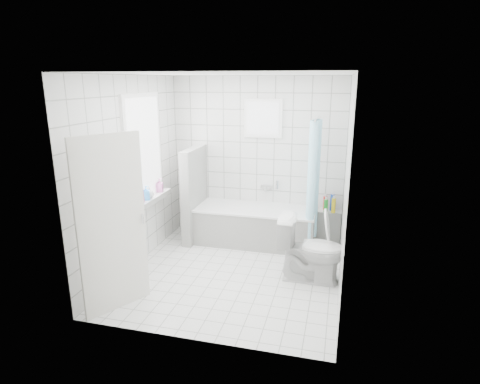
# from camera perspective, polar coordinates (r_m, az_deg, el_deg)

# --- Properties ---
(ground) EXTENTS (3.00, 3.00, 0.00)m
(ground) POSITION_cam_1_polar(r_m,az_deg,el_deg) (5.56, -1.02, -11.43)
(ground) COLOR white
(ground) RESTS_ON ground
(ceiling) EXTENTS (3.00, 3.00, 0.00)m
(ceiling) POSITION_cam_1_polar(r_m,az_deg,el_deg) (4.95, -1.17, 16.45)
(ceiling) COLOR white
(ceiling) RESTS_ON ground
(wall_back) EXTENTS (2.80, 0.02, 2.60)m
(wall_back) POSITION_cam_1_polar(r_m,az_deg,el_deg) (6.52, 2.42, 4.76)
(wall_back) COLOR white
(wall_back) RESTS_ON ground
(wall_front) EXTENTS (2.80, 0.02, 2.60)m
(wall_front) POSITION_cam_1_polar(r_m,az_deg,el_deg) (3.73, -7.21, -3.71)
(wall_front) COLOR white
(wall_front) RESTS_ON ground
(wall_left) EXTENTS (0.02, 3.00, 2.60)m
(wall_left) POSITION_cam_1_polar(r_m,az_deg,el_deg) (5.63, -14.99, 2.48)
(wall_left) COLOR white
(wall_left) RESTS_ON ground
(wall_right) EXTENTS (0.02, 3.00, 2.60)m
(wall_right) POSITION_cam_1_polar(r_m,az_deg,el_deg) (4.93, 14.82, 0.66)
(wall_right) COLOR white
(wall_right) RESTS_ON ground
(window_left) EXTENTS (0.01, 0.90, 1.40)m
(window_left) POSITION_cam_1_polar(r_m,az_deg,el_deg) (5.81, -13.37, 6.01)
(window_left) COLOR white
(window_left) RESTS_ON wall_left
(window_back) EXTENTS (0.50, 0.01, 0.50)m
(window_back) POSITION_cam_1_polar(r_m,az_deg,el_deg) (6.37, 3.29, 10.40)
(window_back) COLOR white
(window_back) RESTS_ON wall_back
(window_sill) EXTENTS (0.18, 1.02, 0.08)m
(window_sill) POSITION_cam_1_polar(r_m,az_deg,el_deg) (5.95, -12.54, -1.04)
(window_sill) COLOR white
(window_sill) RESTS_ON wall_left
(door) EXTENTS (0.43, 0.71, 2.00)m
(door) POSITION_cam_1_polar(r_m,az_deg,el_deg) (4.60, -17.70, -4.55)
(door) COLOR silver
(door) RESTS_ON ground
(bathtub) EXTENTS (1.88, 0.77, 0.58)m
(bathtub) POSITION_cam_1_polar(r_m,az_deg,el_deg) (6.43, 2.24, -4.76)
(bathtub) COLOR white
(bathtub) RESTS_ON ground
(partition_wall) EXTENTS (0.15, 0.85, 1.50)m
(partition_wall) POSITION_cam_1_polar(r_m,az_deg,el_deg) (6.51, -6.48, -0.32)
(partition_wall) COLOR white
(partition_wall) RESTS_ON ground
(tiled_ledge) EXTENTS (0.40, 0.24, 0.55)m
(tiled_ledge) POSITION_cam_1_polar(r_m,az_deg,el_deg) (6.55, 12.37, -4.87)
(tiled_ledge) COLOR white
(tiled_ledge) RESTS_ON ground
(toilet) EXTENTS (0.85, 0.49, 0.86)m
(toilet) POSITION_cam_1_polar(r_m,az_deg,el_deg) (5.29, 10.12, -8.01)
(toilet) COLOR white
(toilet) RESTS_ON ground
(curtain_rod) EXTENTS (0.02, 0.80, 0.02)m
(curtain_rod) POSITION_cam_1_polar(r_m,az_deg,el_deg) (5.91, 10.87, 10.22)
(curtain_rod) COLOR silver
(curtain_rod) RESTS_ON wall_back
(shower_curtain) EXTENTS (0.14, 0.48, 1.78)m
(shower_curtain) POSITION_cam_1_polar(r_m,az_deg,el_deg) (5.93, 10.34, 1.43)
(shower_curtain) COLOR #56D5FF
(shower_curtain) RESTS_ON curtain_rod
(tub_faucet) EXTENTS (0.18, 0.06, 0.06)m
(tub_faucet) POSITION_cam_1_polar(r_m,az_deg,el_deg) (6.55, 3.76, 0.76)
(tub_faucet) COLOR silver
(tub_faucet) RESTS_ON wall_back
(sill_bottles) EXTENTS (0.18, 0.72, 0.27)m
(sill_bottles) POSITION_cam_1_polar(r_m,az_deg,el_deg) (5.83, -12.92, 0.10)
(sill_bottles) COLOR #B05896
(sill_bottles) RESTS_ON window_sill
(ledge_bottles) EXTENTS (0.20, 0.18, 0.26)m
(ledge_bottles) POSITION_cam_1_polar(r_m,az_deg,el_deg) (6.40, 12.60, -1.69)
(ledge_bottles) COLOR blue
(ledge_bottles) RESTS_ON tiled_ledge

